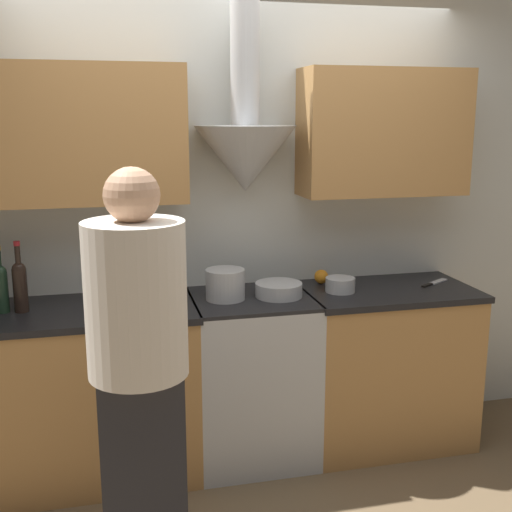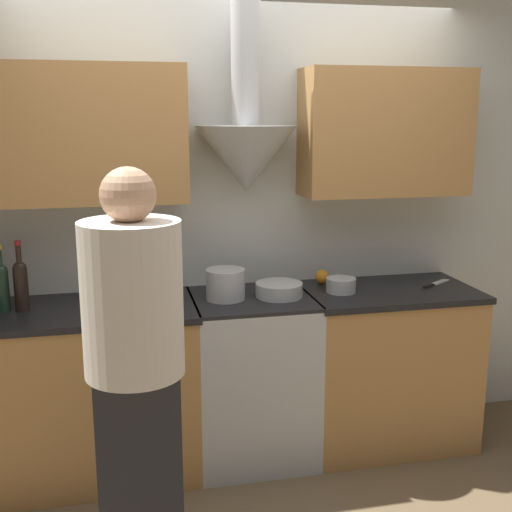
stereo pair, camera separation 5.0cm
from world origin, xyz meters
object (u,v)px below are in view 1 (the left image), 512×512
(stock_pot, at_px, (225,284))
(wine_bottle_6, at_px, (20,284))
(orange_fruit, at_px, (321,277))
(saucepan, at_px, (340,285))
(stove_range, at_px, (252,376))
(mixing_bowl, at_px, (279,290))
(wine_bottle_5, at_px, (1,286))
(person_foreground_left, at_px, (139,372))

(stock_pot, bearing_deg, wine_bottle_6, 178.90)
(orange_fruit, relative_size, saucepan, 0.50)
(stove_range, xyz_separation_m, stock_pot, (-0.15, -0.01, 0.54))
(wine_bottle_6, relative_size, stock_pot, 1.72)
(stock_pot, distance_m, orange_fruit, 0.64)
(wine_bottle_6, bearing_deg, saucepan, -0.79)
(stove_range, relative_size, mixing_bowl, 3.63)
(stock_pot, distance_m, mixing_bowl, 0.30)
(stock_pot, bearing_deg, wine_bottle_5, 178.42)
(stove_range, height_order, orange_fruit, orange_fruit)
(stove_range, relative_size, saucepan, 5.63)
(stove_range, height_order, stock_pot, stock_pot)
(saucepan, bearing_deg, orange_fruit, 102.38)
(orange_fruit, bearing_deg, stock_pot, -162.37)
(stove_range, distance_m, mixing_bowl, 0.52)
(saucepan, distance_m, person_foreground_left, 1.49)
(stock_pot, distance_m, person_foreground_left, 1.07)
(wine_bottle_5, bearing_deg, stock_pot, -1.58)
(wine_bottle_6, xyz_separation_m, person_foreground_left, (0.53, -0.96, -0.13))
(wine_bottle_6, xyz_separation_m, stock_pot, (1.04, -0.02, -0.06))
(stove_range, distance_m, person_foreground_left, 1.25)
(saucepan, bearing_deg, person_foreground_left, -141.23)
(saucepan, relative_size, person_foreground_left, 0.10)
(stove_range, relative_size, orange_fruit, 11.36)
(stock_pot, bearing_deg, stove_range, 2.84)
(person_foreground_left, bearing_deg, orange_fruit, 45.28)
(wine_bottle_5, bearing_deg, wine_bottle_6, -6.90)
(stock_pot, relative_size, saucepan, 1.27)
(stove_range, xyz_separation_m, wine_bottle_6, (-1.18, 0.01, 0.61))
(mixing_bowl, bearing_deg, wine_bottle_6, 178.49)
(mixing_bowl, bearing_deg, stock_pot, 177.04)
(mixing_bowl, xyz_separation_m, saucepan, (0.36, 0.01, 0.00))
(stove_range, bearing_deg, saucepan, -1.20)
(mixing_bowl, distance_m, saucepan, 0.36)
(wine_bottle_5, distance_m, wine_bottle_6, 0.09)
(person_foreground_left, bearing_deg, stove_range, 55.15)
(mixing_bowl, bearing_deg, person_foreground_left, -131.08)
(wine_bottle_5, height_order, wine_bottle_6, wine_bottle_6)
(wine_bottle_5, height_order, saucepan, wine_bottle_5)
(wine_bottle_5, distance_m, person_foreground_left, 1.16)
(stock_pot, relative_size, person_foreground_left, 0.12)
(person_foreground_left, bearing_deg, wine_bottle_6, 118.73)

